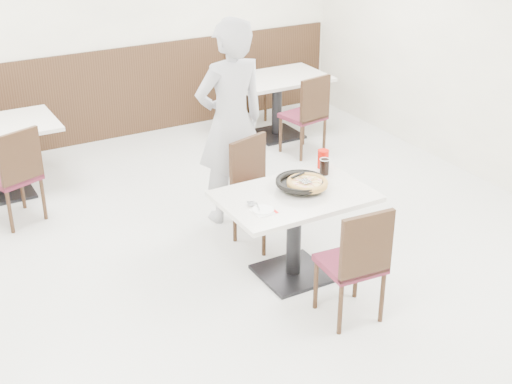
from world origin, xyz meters
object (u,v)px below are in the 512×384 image
pizza_pan (301,185)px  pizza (307,184)px  bg_chair_left_near (12,175)px  bg_table_right (277,107)px  red_cup (323,159)px  side_plate (263,210)px  main_table (294,236)px  bg_table_left (0,160)px  chair_near (350,261)px  bg_chair_right_near (303,114)px  diner_person (231,123)px  cola_glass (324,167)px  chair_far (263,194)px  bg_chair_right_far (246,84)px

pizza_pan → pizza: 0.06m
pizza_pan → bg_chair_left_near: bg_chair_left_near is taller
bg_table_right → red_cup: bearing=-112.6°
pizza → side_plate: (-0.48, -0.13, -0.05)m
bg_chair_left_near → main_table: bearing=-70.3°
main_table → red_cup: red_cup is taller
main_table → red_cup: bearing=33.8°
bg_table_left → pizza_pan: bearing=-55.9°
pizza_pan → bg_chair_left_near: bearing=131.9°
bg_table_right → bg_table_left: bearing=-179.0°
chair_near → pizza_pan: 0.79m
side_plate → pizza: bearing=15.0°
chair_near → pizza: chair_near is taller
pizza → bg_chair_right_near: 2.64m
diner_person → pizza: bearing=91.0°
side_plate → cola_glass: cola_glass is taller
chair_near → pizza_pan: size_ratio=2.69×
side_plate → cola_glass: bearing=23.1°
chair_far → bg_table_left: bearing=-66.2°
diner_person → main_table: bearing=85.5°
red_cup → diner_person: 0.97m
chair_near → pizza: size_ratio=2.95×
pizza_pan → diner_person: diner_person is taller
bg_table_left → diner_person: bearing=-41.4°
bg_chair_left_near → chair_far: bearing=-59.3°
diner_person → bg_chair_right_near: (1.46, 1.03, -0.49)m
bg_chair_right_near → side_plate: bearing=-138.5°
pizza → cola_glass: size_ratio=2.48×
bg_table_left → chair_far: bearing=-49.6°
bg_table_left → cola_glass: bearing=-49.7°
pizza → side_plate: size_ratio=1.94×
chair_far → bg_table_left: size_ratio=0.79×
bg_chair_right_far → bg_table_right: bearing=92.2°
bg_chair_right_near → pizza_pan: bearing=-133.2°
main_table → bg_chair_right_far: 3.85m
chair_far → pizza_pan: 0.66m
side_plate → bg_chair_right_near: bg_chair_right_near is taller
bg_table_left → side_plate: bearing=-64.3°
chair_near → red_cup: (0.42, 1.01, 0.35)m
cola_glass → red_cup: bearing=60.6°
bg_table_left → bg_chair_left_near: 0.67m
main_table → side_plate: size_ratio=7.23×
pizza_pan → bg_chair_left_near: 2.80m
red_cup → pizza: bearing=-138.8°
chair_far → bg_table_left: chair_far is taller
diner_person → bg_chair_right_near: 1.86m
diner_person → bg_chair_right_near: bearing=-147.0°
diner_person → bg_table_right: (1.49, 1.65, -0.59)m
side_plate → cola_glass: (0.78, 0.33, 0.06)m
pizza_pan → bg_chair_right_far: (1.41, 3.49, -0.32)m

